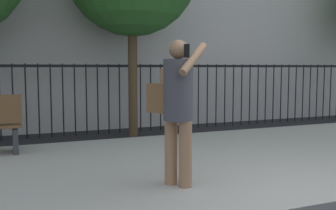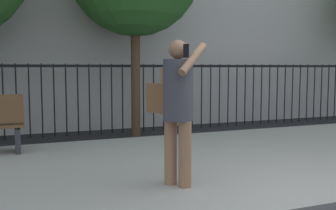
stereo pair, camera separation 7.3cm
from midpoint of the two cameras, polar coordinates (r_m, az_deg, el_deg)
sidewalk at (r=6.25m, az=8.93°, el=-8.02°), size 28.00×4.40×0.15m
iron_fence at (r=9.46m, az=-2.58°, el=2.38°), size 12.03×0.04×1.60m
pedestrian_on_phone at (r=4.57m, az=1.60°, el=0.45°), size 0.62×0.72×1.68m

